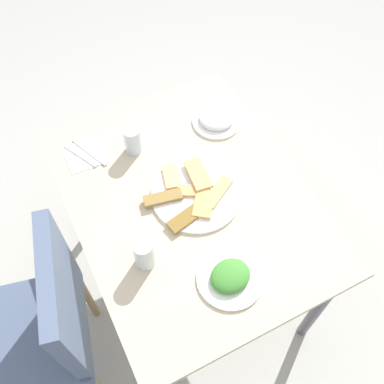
{
  "coord_description": "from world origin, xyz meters",
  "views": [
    {
      "loc": [
        -0.76,
        0.37,
        2.05
      ],
      "look_at": [
        -0.0,
        -0.01,
        0.76
      ],
      "focal_mm": 41.04,
      "sensor_mm": 36.0,
      "label": 1
    }
  ],
  "objects": [
    {
      "name": "soda_can",
      "position": [
        -0.16,
        0.24,
        0.79
      ],
      "size": [
        0.08,
        0.08,
        0.12
      ],
      "primitive_type": "cylinder",
      "rotation": [
        0.0,
        0.0,
        4.38
      ],
      "color": "silver",
      "rests_on": "dining_table"
    },
    {
      "name": "salad_plate_greens",
      "position": [
        -0.33,
        0.02,
        0.75
      ],
      "size": [
        0.21,
        0.21,
        0.05
      ],
      "color": "white",
      "rests_on": "dining_table"
    },
    {
      "name": "paper_napkin",
      "position": [
        0.35,
        0.27,
        0.73
      ],
      "size": [
        0.15,
        0.15,
        0.0
      ],
      "primitive_type": "cube",
      "rotation": [
        0.0,
        0.0,
        -0.01
      ],
      "color": "white",
      "rests_on": "dining_table"
    },
    {
      "name": "dining_chair",
      "position": [
        -0.12,
        0.62,
        0.53
      ],
      "size": [
        0.5,
        0.5,
        0.93
      ],
      "color": "slate",
      "rests_on": "ground_plane"
    },
    {
      "name": "pide_platter",
      "position": [
        0.0,
        -0.02,
        0.74
      ],
      "size": [
        0.32,
        0.35,
        0.03
      ],
      "color": "white",
      "rests_on": "dining_table"
    },
    {
      "name": "fork",
      "position": [
        0.35,
        0.25,
        0.74
      ],
      "size": [
        0.18,
        0.08,
        0.0
      ],
      "primitive_type": "cube",
      "rotation": [
        0.0,
        0.0,
        0.39
      ],
      "color": "silver",
      "rests_on": "paper_napkin"
    },
    {
      "name": "spoon",
      "position": [
        0.35,
        0.28,
        0.74
      ],
      "size": [
        0.16,
        0.09,
        0.0
      ],
      "primitive_type": "cube",
      "rotation": [
        0.0,
        0.0,
        0.47
      ],
      "color": "silver",
      "rests_on": "paper_napkin"
    },
    {
      "name": "dining_table",
      "position": [
        0.0,
        0.0,
        0.64
      ],
      "size": [
        1.06,
        0.81,
        0.73
      ],
      "color": "#C9B793",
      "rests_on": "ground_plane"
    },
    {
      "name": "salad_plate_rice",
      "position": [
        0.27,
        -0.26,
        0.75
      ],
      "size": [
        0.19,
        0.19,
        0.04
      ],
      "color": "white",
      "rests_on": "dining_table"
    },
    {
      "name": "drinking_glass",
      "position": [
        0.29,
        0.09,
        0.79
      ],
      "size": [
        0.06,
        0.06,
        0.11
      ],
      "primitive_type": "cylinder",
      "color": "silver",
      "rests_on": "dining_table"
    },
    {
      "name": "ground_plane",
      "position": [
        0.0,
        0.0,
        0.0
      ],
      "size": [
        6.0,
        6.0,
        0.0
      ],
      "primitive_type": "plane",
      "color": "#B2B0A6"
    }
  ]
}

